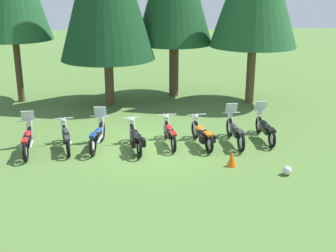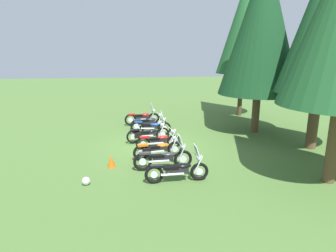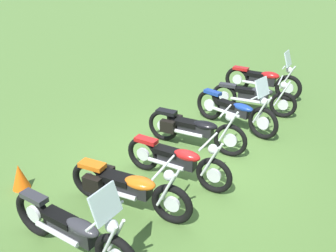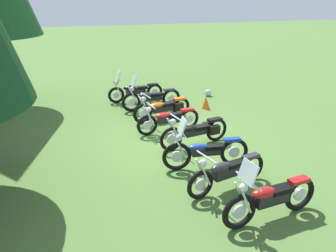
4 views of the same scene
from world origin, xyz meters
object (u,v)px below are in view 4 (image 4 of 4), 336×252
(motorcycle_6, at_px, (151,98))
(dropped_helmet, at_px, (208,93))
(motorcycle_4, at_px, (168,119))
(motorcycle_7, at_px, (135,91))
(motorcycle_3, at_px, (196,131))
(motorcycle_5, at_px, (163,108))
(motorcycle_2, at_px, (205,151))
(motorcycle_0, at_px, (270,198))
(traffic_cone, at_px, (206,103))
(motorcycle_1, at_px, (227,172))

(motorcycle_6, xyz_separation_m, dropped_helmet, (1.04, -2.86, -0.32))
(motorcycle_4, bearing_deg, motorcycle_7, -91.59)
(motorcycle_3, height_order, motorcycle_6, motorcycle_6)
(motorcycle_3, bearing_deg, motorcycle_5, -93.31)
(motorcycle_2, xyz_separation_m, motorcycle_6, (5.00, 0.10, -0.01))
(motorcycle_2, height_order, motorcycle_7, motorcycle_2)
(motorcycle_0, bearing_deg, traffic_cone, -109.78)
(motorcycle_5, bearing_deg, motorcycle_0, 81.83)
(motorcycle_4, bearing_deg, dropped_helmet, -136.57)
(motorcycle_1, distance_m, motorcycle_5, 4.89)
(motorcycle_3, height_order, motorcycle_4, motorcycle_3)
(motorcycle_4, relative_size, motorcycle_7, 0.94)
(motorcycle_3, bearing_deg, motorcycle_0, 81.12)
(motorcycle_1, relative_size, dropped_helmet, 7.36)
(motorcycle_2, height_order, motorcycle_6, motorcycle_2)
(motorcycle_0, distance_m, motorcycle_4, 5.00)
(motorcycle_0, height_order, motorcycle_5, motorcycle_0)
(motorcycle_0, bearing_deg, motorcycle_2, -87.95)
(motorcycle_5, xyz_separation_m, motorcycle_7, (2.45, 0.49, 0.01))
(motorcycle_1, height_order, motorcycle_5, motorcycle_5)
(motorcycle_4, distance_m, motorcycle_5, 1.19)
(motorcycle_0, relative_size, traffic_cone, 4.65)
(motorcycle_1, relative_size, motorcycle_7, 0.93)
(motorcycle_1, height_order, traffic_cone, motorcycle_1)
(motorcycle_3, distance_m, traffic_cone, 3.53)
(motorcycle_5, bearing_deg, traffic_cone, -171.47)
(motorcycle_4, distance_m, traffic_cone, 2.84)
(motorcycle_1, distance_m, motorcycle_7, 7.36)
(motorcycle_2, xyz_separation_m, motorcycle_4, (2.60, 0.16, -0.03))
(traffic_cone, relative_size, dropped_helmet, 1.64)
(motorcycle_4, height_order, dropped_helmet, motorcycle_4)
(motorcycle_5, bearing_deg, dropped_helmet, -151.42)
(motorcycle_6, bearing_deg, motorcycle_5, 93.28)
(motorcycle_0, relative_size, motorcycle_7, 0.96)
(motorcycle_3, xyz_separation_m, motorcycle_7, (4.87, 0.76, 0.00))
(motorcycle_3, distance_m, dropped_helmet, 5.30)
(motorcycle_1, xyz_separation_m, motorcycle_3, (2.47, -0.24, 0.00))
(motorcycle_1, xyz_separation_m, motorcycle_2, (1.12, 0.06, 0.02))
(dropped_helmet, bearing_deg, motorcycle_5, 129.81)
(traffic_cone, bearing_deg, motorcycle_4, 131.33)
(motorcycle_0, relative_size, motorcycle_4, 1.03)
(traffic_cone, bearing_deg, motorcycle_3, 151.89)
(motorcycle_3, distance_m, motorcycle_5, 2.43)
(motorcycle_0, relative_size, motorcycle_6, 0.95)
(motorcycle_1, distance_m, motorcycle_6, 6.12)
(motorcycle_4, height_order, traffic_cone, motorcycle_4)
(motorcycle_3, height_order, traffic_cone, motorcycle_3)
(motorcycle_7, distance_m, traffic_cone, 3.00)
(motorcycle_1, bearing_deg, motorcycle_5, -102.97)
(dropped_helmet, bearing_deg, motorcycle_2, 155.48)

